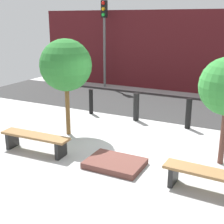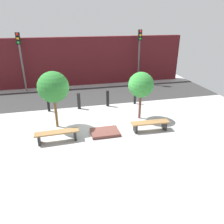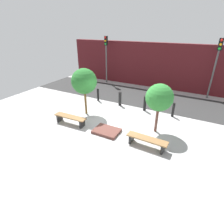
# 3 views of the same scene
# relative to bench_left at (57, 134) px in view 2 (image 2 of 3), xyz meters

# --- Properties ---
(ground_plane) EXTENTS (18.00, 18.00, 0.00)m
(ground_plane) POSITION_rel_bench_left_xyz_m (2.17, 1.10, -0.35)
(ground_plane) COLOR #AAAAAA
(road_strip) EXTENTS (18.00, 3.74, 0.01)m
(road_strip) POSITION_rel_bench_left_xyz_m (2.17, 5.70, -0.34)
(road_strip) COLOR #2F2F2F
(road_strip) RESTS_ON ground
(building_facade) EXTENTS (16.20, 0.50, 3.69)m
(building_facade) POSITION_rel_bench_left_xyz_m (2.17, 8.73, 1.50)
(building_facade) COLOR #511419
(building_facade) RESTS_ON ground
(bench_left) EXTENTS (1.91, 0.48, 0.48)m
(bench_left) POSITION_rel_bench_left_xyz_m (0.00, 0.00, 0.00)
(bench_left) COLOR black
(bench_left) RESTS_ON ground
(bench_right) EXTENTS (1.85, 0.50, 0.46)m
(bench_right) POSITION_rel_bench_left_xyz_m (4.34, 0.00, -0.01)
(bench_right) COLOR black
(bench_right) RESTS_ON ground
(planter_bed) EXTENTS (1.31, 0.95, 0.14)m
(planter_bed) POSITION_rel_bench_left_xyz_m (2.17, 0.20, -0.28)
(planter_bed) COLOR brown
(planter_bed) RESTS_ON ground
(tree_behind_left_bench) EXTENTS (1.47, 1.47, 2.79)m
(tree_behind_left_bench) POSITION_rel_bench_left_xyz_m (0.00, 1.47, 1.70)
(tree_behind_left_bench) COLOR brown
(tree_behind_left_bench) RESTS_ON ground
(tree_behind_right_bench) EXTENTS (1.31, 1.31, 2.52)m
(tree_behind_right_bench) POSITION_rel_bench_left_xyz_m (4.34, 1.47, 1.51)
(tree_behind_right_bench) COLOR brown
(tree_behind_right_bench) RESTS_ON ground
(bollard_far_left) EXTENTS (0.15, 0.15, 0.89)m
(bollard_far_left) POSITION_rel_bench_left_xyz_m (-0.45, 3.57, 0.10)
(bollard_far_left) COLOR black
(bollard_far_left) RESTS_ON ground
(bollard_left) EXTENTS (0.20, 0.20, 0.95)m
(bollard_left) POSITION_rel_bench_left_xyz_m (1.30, 3.57, 0.12)
(bollard_left) COLOR black
(bollard_left) RESTS_ON ground
(bollard_center) EXTENTS (0.18, 0.18, 0.97)m
(bollard_center) POSITION_rel_bench_left_xyz_m (3.05, 3.57, 0.14)
(bollard_center) COLOR black
(bollard_center) RESTS_ON ground
(bollard_right) EXTENTS (0.15, 0.15, 0.86)m
(bollard_right) POSITION_rel_bench_left_xyz_m (4.80, 3.57, 0.08)
(bollard_right) COLOR black
(bollard_right) RESTS_ON ground
(traffic_light_west) EXTENTS (0.28, 0.27, 4.12)m
(traffic_light_west) POSITION_rel_bench_left_xyz_m (-2.18, 7.85, 2.47)
(traffic_light_west) COLOR slate
(traffic_light_west) RESTS_ON ground
(traffic_light_mid_west) EXTENTS (0.28, 0.27, 4.19)m
(traffic_light_mid_west) POSITION_rel_bench_left_xyz_m (6.52, 7.85, 2.52)
(traffic_light_mid_west) COLOR #505050
(traffic_light_mid_west) RESTS_ON ground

